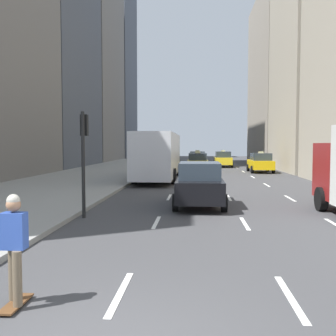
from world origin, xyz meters
name	(u,v)px	position (x,y,z in m)	size (l,w,h in m)	color
sidewalk_left	(97,174)	(-7.00, 27.00, 0.07)	(8.00, 66.00, 0.15)	gray
lane_markings	(218,180)	(2.60, 23.00, 0.01)	(5.72, 56.00, 0.01)	white
building_row_left	(68,40)	(-14.00, 41.67, 14.84)	(6.00, 75.12, 37.88)	gray
taxi_lead	(223,159)	(4.00, 39.26, 0.88)	(2.02, 4.40, 1.87)	yellow
taxi_second	(197,159)	(1.20, 39.01, 0.88)	(2.02, 4.40, 1.87)	yellow
taxi_third	(198,162)	(1.20, 31.19, 0.88)	(2.02, 4.40, 1.87)	yellow
taxi_fourth	(260,163)	(6.80, 31.15, 0.88)	(2.02, 4.40, 1.87)	yellow
sedan_black_near	(199,184)	(1.20, 11.48, 0.90)	(2.02, 4.61, 1.78)	black
city_bus	(159,154)	(-1.61, 23.44, 1.79)	(2.80, 11.61, 3.25)	silver
skateboarder	(14,245)	(-1.70, 1.34, 0.96)	(0.36, 0.80, 1.75)	brown
traffic_light_pole	(84,147)	(-2.75, 8.73, 2.41)	(0.24, 0.42, 3.60)	black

